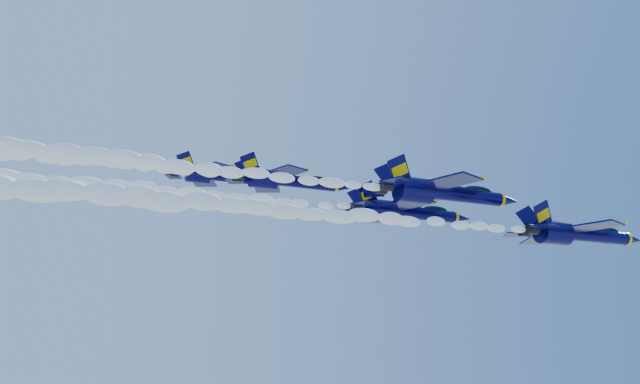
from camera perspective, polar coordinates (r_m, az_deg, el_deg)
name	(u,v)px	position (r m, az deg, el deg)	size (l,w,h in m)	color
jet_lead	(577,234)	(77.25, 22.47, -3.56)	(17.49, 14.35, 6.50)	#070338
smoke_trail_jet_lead	(294,211)	(58.71, -2.42, -1.74)	(53.99, 2.23, 2.01)	white
jet_second	(442,192)	(75.18, 11.12, -0.04)	(19.62, 16.09, 7.29)	#070338
smoke_trail_jet_second	(133,161)	(63.58, -16.73, 2.73)	(53.99, 2.50, 2.25)	white
jet_third	(405,212)	(80.53, 7.75, -1.81)	(17.75, 14.56, 6.60)	#070338
smoke_trail_jet_third	(124,188)	(70.36, -17.52, 0.39)	(53.99, 2.26, 2.04)	white
jet_fourth	(287,181)	(84.96, -3.04, 1.04)	(17.00, 13.95, 6.32)	#070338
smoke_trail_jet_fourth	(8,153)	(80.99, -26.63, 3.21)	(53.99, 2.17, 1.95)	white
jet_fifth	(219,176)	(92.30, -9.19, 1.44)	(15.86, 13.01, 5.90)	#070338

